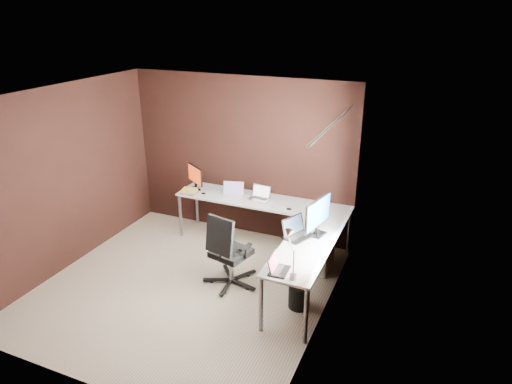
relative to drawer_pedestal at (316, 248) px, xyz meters
The scene contains 15 objects.
room 1.82m from the drawer_pedestal, 135.13° to the right, with size 3.60×3.60×2.50m.
desk 0.71m from the drawer_pedestal, 169.36° to the right, with size 2.65×2.25×0.73m.
drawer_pedestal is the anchor object (origin of this frame).
monitor_left 2.21m from the drawer_pedestal, behind, with size 0.38×0.27×0.39m.
monitor_right 0.82m from the drawer_pedestal, 75.47° to the right, with size 0.19×0.59×0.49m.
laptop_white 1.53m from the drawer_pedestal, 167.52° to the left, with size 0.36×0.29×0.21m.
laptop_silver 1.17m from the drawer_pedestal, 159.65° to the left, with size 0.32×0.25×0.20m.
laptop_black_big 0.74m from the drawer_pedestal, 102.39° to the right, with size 0.39×0.44×0.25m.
laptop_black_small 1.49m from the drawer_pedestal, 92.41° to the right, with size 0.21×0.28×0.19m.
book_stack 2.15m from the drawer_pedestal, behind, with size 0.25×0.21×0.08m.
mouse_left 1.93m from the drawer_pedestal, behind, with size 0.07×0.05×0.03m, color black.
mouse_corner 0.67m from the drawer_pedestal, 160.73° to the left, with size 0.08×0.05×0.03m, color black.
desk_lamp 1.63m from the drawer_pedestal, 86.56° to the right, with size 0.18×0.21×0.53m.
office_chair 1.26m from the drawer_pedestal, 137.47° to the right, with size 0.57×0.59×1.03m.
wastebasket 0.98m from the drawer_pedestal, 85.86° to the right, with size 0.26×0.26×0.30m, color black.
Camera 1 is at (2.82, -4.31, 3.42)m, focal length 32.00 mm.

